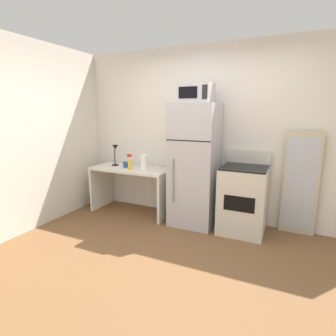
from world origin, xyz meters
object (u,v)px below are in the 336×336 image
desk (132,180)px  microwave (196,93)px  desk_lamp (115,152)px  oven_range (243,199)px  coffee_mug (125,165)px  refrigerator (195,165)px  spray_bottle (130,164)px  leaning_mirror (300,184)px  paper_towel_roll (144,163)px

desk → microwave: 1.73m
desk → microwave: microwave is taller
microwave → desk_lamp: bearing=178.3°
oven_range → coffee_mug: bearing=-178.9°
coffee_mug → refrigerator: (1.17, 0.03, 0.08)m
desk → microwave: (1.08, -0.02, 1.35)m
spray_bottle → oven_range: bearing=5.1°
desk_lamp → spray_bottle: bearing=-23.5°
refrigerator → coffee_mug: bearing=-178.4°
microwave → oven_range: bearing=2.0°
oven_range → leaning_mirror: leaning_mirror is taller
refrigerator → microwave: 1.01m
paper_towel_roll → leaning_mirror: 2.23m
refrigerator → paper_towel_roll: bearing=-174.6°
leaning_mirror → microwave: bearing=-168.7°
desk → coffee_mug: 0.28m
desk → desk_lamp: size_ratio=3.68×
desk_lamp → microwave: microwave is taller
refrigerator → microwave: (0.00, -0.02, 1.01)m
desk_lamp → oven_range: bearing=-0.5°
coffee_mug → microwave: bearing=0.5°
spray_bottle → microwave: bearing=7.2°
desk_lamp → leaning_mirror: (2.81, 0.24, -0.29)m
spray_bottle → leaning_mirror: size_ratio=0.18×
spray_bottle → leaning_mirror: (2.41, 0.41, -0.15)m
desk → refrigerator: size_ratio=0.74×
leaning_mirror → refrigerator: bearing=-169.5°
spray_bottle → desk: bearing=113.3°
desk → spray_bottle: 0.36m
coffee_mug → oven_range: size_ratio=0.09×
spray_bottle → microwave: (1.01, 0.13, 1.04)m
refrigerator → oven_range: 0.82m
desk → microwave: bearing=-1.3°
desk_lamp → coffee_mug: desk_lamp is taller
microwave → leaning_mirror: size_ratio=0.33×
desk_lamp → spray_bottle: (0.39, -0.17, -0.14)m
refrigerator → desk_lamp: bearing=179.1°
refrigerator → oven_range: refrigerator is taller
desk_lamp → coffee_mug: (0.23, -0.05, -0.19)m
refrigerator → leaning_mirror: size_ratio=1.26×
microwave → leaning_mirror: microwave is taller
coffee_mug → paper_towel_roll: paper_towel_roll is taller
desk_lamp → microwave: size_ratio=0.77×
microwave → oven_range: microwave is taller
desk_lamp → oven_range: (2.11, -0.02, -0.52)m
coffee_mug → paper_towel_roll: bearing=-6.4°
spray_bottle → oven_range: oven_range is taller
paper_towel_roll → refrigerator: refrigerator is taller
coffee_mug → microwave: microwave is taller
oven_range → refrigerator: bearing=-179.7°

